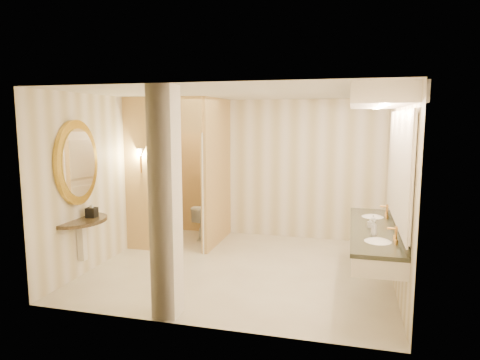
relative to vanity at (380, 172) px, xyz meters
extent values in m
plane|color=white|center=(-1.98, 0.40, -1.63)|extent=(4.50, 4.50, 0.00)
plane|color=silver|center=(-1.98, 0.40, 1.07)|extent=(4.50, 4.50, 0.00)
cube|color=white|center=(-1.98, 2.40, -0.28)|extent=(4.50, 0.02, 2.70)
cube|color=white|center=(-1.98, -1.60, -0.28)|extent=(4.50, 0.02, 2.70)
cube|color=white|center=(-4.23, 0.40, -0.28)|extent=(0.02, 4.00, 2.70)
cube|color=white|center=(0.27, 0.40, -0.28)|extent=(0.02, 4.00, 2.70)
cube|color=#EBC97B|center=(-2.78, 1.65, -0.28)|extent=(0.10, 1.50, 2.70)
cube|color=#EBC97B|center=(-3.90, 0.90, -0.28)|extent=(0.65, 0.10, 2.70)
cube|color=#EBC97B|center=(-3.18, 0.90, 0.77)|extent=(0.80, 0.10, 0.60)
cube|color=white|center=(-2.87, 1.29, -0.58)|extent=(0.23, 0.79, 2.10)
cylinder|color=#C98C40|center=(-3.90, 0.83, -0.08)|extent=(0.03, 0.03, 0.30)
cone|color=white|center=(-3.90, 0.83, 0.12)|extent=(0.14, 0.14, 0.14)
cube|color=white|center=(-0.03, 0.00, -0.90)|extent=(0.60, 2.48, 0.24)
cube|color=black|center=(-0.03, 0.00, -0.78)|extent=(0.64, 2.52, 0.05)
cube|color=black|center=(0.25, 0.00, -0.71)|extent=(0.03, 2.48, 0.10)
ellipsoid|color=white|center=(-0.03, -0.67, -0.80)|extent=(0.40, 0.44, 0.15)
cylinder|color=#C98C40|center=(0.17, -0.67, -0.67)|extent=(0.03, 0.03, 0.22)
ellipsoid|color=white|center=(-0.03, 0.67, -0.80)|extent=(0.40, 0.44, 0.15)
cylinder|color=#C98C40|center=(0.17, 0.67, -0.67)|extent=(0.03, 0.03, 0.22)
cube|color=white|center=(0.25, 0.00, 0.07)|extent=(0.03, 2.48, 1.40)
cube|color=white|center=(-0.03, 0.00, 0.96)|extent=(0.75, 2.68, 0.22)
cylinder|color=black|center=(-4.21, -0.55, -0.78)|extent=(0.94, 0.94, 0.05)
cube|color=white|center=(-4.17, -0.55, -1.08)|extent=(0.10, 0.10, 0.60)
cylinder|color=gold|center=(-4.19, -0.55, 0.07)|extent=(0.07, 0.94, 0.94)
cylinder|color=white|center=(-4.15, -0.55, 0.07)|extent=(0.02, 0.75, 0.75)
cube|color=white|center=(-2.43, -1.40, -0.28)|extent=(0.29, 0.29, 2.70)
cube|color=black|center=(-4.07, -0.41, -0.68)|extent=(0.16, 0.16, 0.14)
imported|color=white|center=(-3.08, 1.90, -1.29)|extent=(0.43, 0.69, 0.67)
imported|color=beige|center=(-0.10, -0.01, -0.69)|extent=(0.07, 0.07, 0.12)
imported|color=silver|center=(-0.04, 0.32, -0.70)|extent=(0.10, 0.10, 0.11)
imported|color=#C6B28C|center=(-0.07, -0.42, -0.66)|extent=(0.08, 0.08, 0.19)
camera|label=1|loc=(-0.38, -5.87, 0.68)|focal=32.00mm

